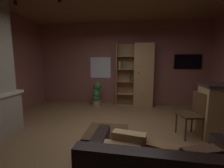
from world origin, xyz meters
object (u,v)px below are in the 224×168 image
coffee_table (107,136)px  wall_mounted_tv (188,62)px  potted_floor_plant (97,93)px  table_book_0 (106,129)px  bookshelf_cabinet (141,76)px  dining_chair (194,111)px

coffee_table → wall_mounted_tv: size_ratio=0.76×
potted_floor_plant → table_book_0: bearing=-73.5°
table_book_0 → wall_mounted_tv: wall_mounted_tv is taller
bookshelf_cabinet → coffee_table: 3.19m
bookshelf_cabinet → potted_floor_plant: bearing=-171.9°
dining_chair → potted_floor_plant: dining_chair is taller
wall_mounted_tv → dining_chair: bearing=-103.6°
potted_floor_plant → dining_chair: bearing=-37.2°
dining_chair → wall_mounted_tv: size_ratio=1.05×
table_book_0 → wall_mounted_tv: bearing=55.2°
potted_floor_plant → wall_mounted_tv: 3.27m
table_book_0 → potted_floor_plant: (-0.83, 2.78, -0.00)m
coffee_table → wall_mounted_tv: 4.10m
table_book_0 → dining_chair: bearing=27.9°
table_book_0 → potted_floor_plant: size_ratio=0.13×
dining_chair → wall_mounted_tv: (0.56, 2.32, 1.00)m
bookshelf_cabinet → table_book_0: 3.14m
dining_chair → potted_floor_plant: size_ratio=1.09×
table_book_0 → dining_chair: (1.67, 0.88, 0.09)m
table_book_0 → dining_chair: dining_chair is taller
coffee_table → potted_floor_plant: 2.95m
coffee_table → table_book_0: 0.11m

